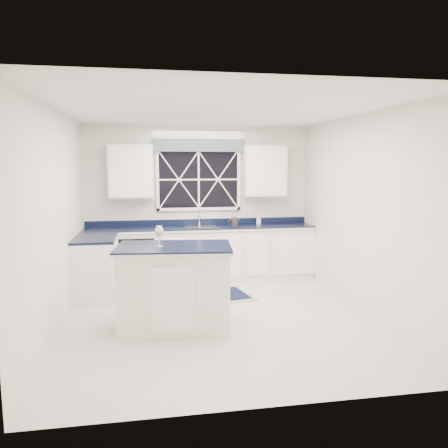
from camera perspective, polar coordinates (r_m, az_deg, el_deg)
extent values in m
plane|color=beige|center=(5.97, -0.76, -11.98)|extent=(4.50, 4.50, 0.00)
cube|color=silver|center=(7.88, -3.34, 2.92)|extent=(4.00, 0.10, 2.70)
cube|color=white|center=(7.71, -3.03, -3.95)|extent=(3.98, 0.60, 0.90)
cube|color=white|center=(6.93, -16.40, -5.61)|extent=(0.60, 1.00, 0.90)
cube|color=black|center=(7.63, -3.06, -0.49)|extent=(3.98, 0.64, 0.04)
cube|color=black|center=(7.68, -11.24, -4.45)|extent=(0.60, 0.58, 0.82)
cube|color=black|center=(7.82, -3.34, 5.82)|extent=(1.40, 0.02, 1.00)
cube|color=slate|center=(7.77, -3.32, 10.23)|extent=(1.65, 0.04, 0.22)
cube|color=white|center=(7.64, -12.08, 6.73)|extent=(0.75, 0.34, 0.90)
cube|color=white|center=(7.90, 5.33, 6.91)|extent=(0.75, 0.34, 0.90)
cylinder|color=silver|center=(7.84, -3.25, 0.03)|extent=(0.05, 0.05, 0.04)
cylinder|color=silver|center=(7.83, -3.26, 1.04)|extent=(0.02, 0.02, 0.28)
cylinder|color=silver|center=(7.72, -3.19, 1.92)|extent=(0.02, 0.18, 0.02)
cube|color=white|center=(5.49, -6.48, -8.38)|extent=(1.40, 0.90, 0.99)
cube|color=black|center=(5.37, -6.57, -3.07)|extent=(1.47, 0.98, 0.04)
cube|color=#A6A5A1|center=(6.76, -2.04, -9.52)|extent=(1.47, 1.07, 0.01)
cube|color=#101535|center=(6.76, -2.04, -9.44)|extent=(1.29, 0.89, 0.01)
cylinder|color=#2C2C2E|center=(7.70, 1.38, 0.20)|extent=(0.19, 0.19, 0.12)
cone|color=#2C2C2E|center=(7.69, 1.38, 0.84)|extent=(0.16, 0.16, 0.05)
torus|color=#2C2C2E|center=(7.66, 0.88, 0.23)|extent=(0.10, 0.05, 0.10)
cylinder|color=#2C2C2E|center=(7.74, 1.92, 0.37)|extent=(0.06, 0.04, 0.08)
cylinder|color=silver|center=(5.35, -8.43, -2.86)|extent=(0.08, 0.08, 0.01)
cylinder|color=silver|center=(5.34, -8.45, -2.13)|extent=(0.01, 0.01, 0.13)
ellipsoid|color=silver|center=(5.32, -8.47, -0.96)|extent=(0.11, 0.11, 0.13)
cylinder|color=#E3D678|center=(5.32, -8.46, -1.21)|extent=(0.09, 0.09, 0.06)
imported|color=silver|center=(7.95, 4.53, 0.58)|extent=(0.08, 0.08, 0.17)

